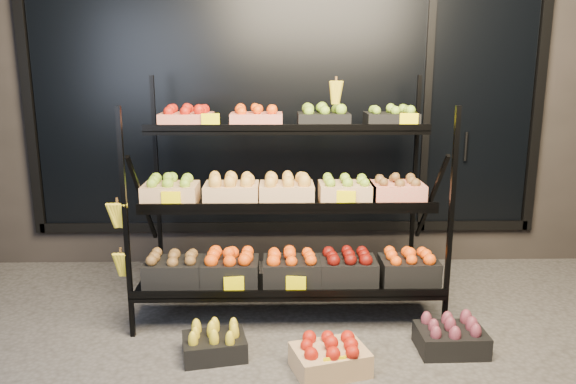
{
  "coord_description": "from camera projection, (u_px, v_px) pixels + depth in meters",
  "views": [
    {
      "loc": [
        -0.08,
        -3.22,
        1.75
      ],
      "look_at": [
        0.0,
        0.55,
        0.88
      ],
      "focal_mm": 35.0,
      "sensor_mm": 36.0,
      "label": 1
    }
  ],
  "objects": [
    {
      "name": "ground",
      "position": [
        290.0,
        348.0,
        3.53
      ],
      "size": [
        24.0,
        24.0,
        0.0
      ],
      "primitive_type": "plane",
      "color": "#514F4C",
      "rests_on": "ground"
    },
    {
      "name": "building",
      "position": [
        284.0,
        63.0,
        5.66
      ],
      "size": [
        6.0,
        2.08,
        3.5
      ],
      "color": "#2D2826",
      "rests_on": "ground"
    },
    {
      "name": "display_rack",
      "position": [
        287.0,
        204.0,
        3.94
      ],
      "size": [
        2.18,
        1.02,
        1.74
      ],
      "color": "black",
      "rests_on": "ground"
    },
    {
      "name": "tag_floor_b",
      "position": [
        334.0,
        373.0,
        3.13
      ],
      "size": [
        0.13,
        0.01,
        0.12
      ],
      "primitive_type": "cube",
      "color": "#FDEC00",
      "rests_on": "ground"
    },
    {
      "name": "floor_crate_midleft",
      "position": [
        214.0,
        343.0,
        3.41
      ],
      "size": [
        0.42,
        0.35,
        0.19
      ],
      "rotation": [
        0.0,
        0.0,
        0.2
      ],
      "color": "black",
      "rests_on": "ground"
    },
    {
      "name": "floor_crate_midright",
      "position": [
        330.0,
        356.0,
        3.24
      ],
      "size": [
        0.48,
        0.41,
        0.21
      ],
      "rotation": [
        0.0,
        0.0,
        0.28
      ],
      "color": "tan",
      "rests_on": "ground"
    },
    {
      "name": "floor_crate_right",
      "position": [
        451.0,
        336.0,
        3.48
      ],
      "size": [
        0.42,
        0.31,
        0.21
      ],
      "rotation": [
        0.0,
        0.0,
        0.02
      ],
      "color": "black",
      "rests_on": "ground"
    }
  ]
}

